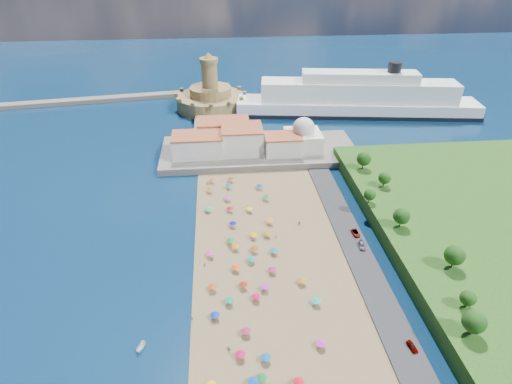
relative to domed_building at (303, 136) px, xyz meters
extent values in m
plane|color=#071938|center=(-30.00, -71.00, -8.97)|extent=(700.00, 700.00, 0.00)
cube|color=#59544C|center=(-20.00, 2.00, -7.47)|extent=(90.00, 36.00, 3.00)
cube|color=#59544C|center=(-42.00, 37.00, -7.77)|extent=(18.00, 70.00, 2.40)
cube|color=#59544C|center=(-140.00, 82.00, -7.67)|extent=(199.03, 34.77, 2.60)
cube|color=silver|center=(-48.00, -2.00, -1.47)|extent=(22.00, 14.00, 9.00)
cube|color=silver|center=(-28.00, 0.00, -0.47)|extent=(18.00, 16.00, 11.00)
cube|color=silver|center=(-10.00, -4.00, -1.97)|extent=(16.00, 12.00, 8.00)
cube|color=silver|center=(-36.00, 12.00, -0.97)|extent=(24.00, 14.00, 10.00)
cube|color=silver|center=(0.00, 0.00, -1.97)|extent=(16.00, 16.00, 8.00)
sphere|color=silver|center=(0.00, 0.00, 4.03)|extent=(10.00, 10.00, 10.00)
cylinder|color=silver|center=(0.00, 0.00, 7.83)|extent=(1.20, 1.20, 1.60)
cylinder|color=#99814C|center=(-42.00, 67.00, -4.97)|extent=(40.00, 40.00, 8.00)
cylinder|color=#99814C|center=(-42.00, 67.00, 1.53)|extent=(24.00, 24.00, 5.00)
cylinder|color=#99814C|center=(-42.00, 67.00, 11.03)|extent=(9.00, 9.00, 14.00)
cylinder|color=#99814C|center=(-42.00, 67.00, 19.23)|extent=(10.40, 10.40, 2.40)
cone|color=#99814C|center=(-42.00, 67.00, 21.93)|extent=(6.00, 6.00, 3.00)
cube|color=black|center=(40.53, 49.68, -7.88)|extent=(137.82, 38.44, 2.19)
cube|color=white|center=(40.53, 49.68, -4.91)|extent=(136.77, 37.91, 8.12)
cube|color=white|center=(40.53, 49.68, 4.56)|extent=(109.47, 30.68, 10.83)
cube|color=white|center=(40.53, 49.68, 12.68)|extent=(64.28, 21.03, 5.41)
cylinder|color=black|center=(58.41, 47.25, 18.09)|extent=(7.22, 7.22, 5.41)
cylinder|color=gray|center=(-43.11, -31.82, -7.72)|extent=(0.07, 0.07, 2.00)
cone|color=#9E5D0E|center=(-43.11, -31.82, -6.82)|extent=(2.50, 2.50, 0.60)
cylinder|color=gray|center=(-42.27, -86.87, -7.72)|extent=(0.07, 0.07, 2.00)
cone|color=#C5430F|center=(-42.27, -86.87, -6.82)|extent=(2.50, 2.50, 0.60)
cylinder|color=gray|center=(-35.21, -79.26, -7.72)|extent=(0.07, 0.07, 2.00)
cone|color=#FD480B|center=(-35.21, -79.26, -6.82)|extent=(2.50, 2.50, 0.60)
cylinder|color=gray|center=(-34.03, -103.71, -7.72)|extent=(0.07, 0.07, 2.00)
cone|color=#982043|center=(-34.03, -103.71, -6.82)|extent=(2.50, 2.50, 0.60)
cylinder|color=gray|center=(-21.66, -39.68, -7.72)|extent=(0.07, 0.07, 2.00)
cone|color=#136B3B|center=(-21.66, -39.68, -6.82)|extent=(2.50, 2.50, 0.60)
cylinder|color=gray|center=(-33.48, -86.82, -7.72)|extent=(0.07, 0.07, 2.00)
cone|color=maroon|center=(-33.48, -86.82, -6.82)|extent=(2.50, 2.50, 0.60)
cylinder|color=gray|center=(-23.38, -119.09, -7.72)|extent=(0.07, 0.07, 2.00)
cone|color=red|center=(-23.38, -119.09, -6.82)|extent=(2.50, 2.50, 0.60)
cylinder|color=gray|center=(-31.53, -117.32, -7.72)|extent=(0.07, 0.07, 2.00)
cone|color=#12682E|center=(-31.53, -117.32, -6.82)|extent=(2.50, 2.50, 0.60)
cylinder|color=gray|center=(-42.01, -23.91, -7.72)|extent=(0.07, 0.07, 2.00)
cone|color=#E74D0A|center=(-42.01, -23.91, -6.82)|extent=(2.50, 2.50, 0.60)
cylinder|color=gray|center=(-29.92, -111.97, -7.72)|extent=(0.07, 0.07, 2.00)
cone|color=#0B5595|center=(-29.92, -111.97, -6.82)|extent=(2.50, 2.50, 0.60)
cylinder|color=gray|center=(-35.05, -56.04, -7.72)|extent=(0.07, 0.07, 2.00)
cone|color=#0B0D94|center=(-35.05, -56.04, -6.82)|extent=(2.50, 2.50, 0.60)
cylinder|color=gray|center=(-35.48, -29.24, -7.72)|extent=(0.07, 0.07, 2.00)
cone|color=#105B93|center=(-35.48, -29.24, -6.82)|extent=(2.50, 2.50, 0.60)
cylinder|color=gray|center=(-34.83, -69.03, -7.72)|extent=(0.07, 0.07, 2.00)
cone|color=orange|center=(-34.83, -69.03, -6.82)|extent=(2.50, 2.50, 0.60)
cylinder|color=gray|center=(-36.32, -65.56, -7.72)|extent=(0.07, 0.07, 2.00)
cone|color=#147527|center=(-36.32, -65.56, -6.82)|extent=(2.50, 2.50, 0.60)
cylinder|color=gray|center=(-43.73, -45.78, -7.72)|extent=(0.07, 0.07, 2.00)
cone|color=#109775|center=(-43.73, -45.78, -6.82)|extent=(2.50, 2.50, 0.60)
cylinder|color=gray|center=(-24.41, -81.14, -7.72)|extent=(0.07, 0.07, 2.00)
cone|color=#9D214D|center=(-24.41, -81.14, -6.82)|extent=(2.50, 2.50, 0.60)
cylinder|color=gray|center=(-22.74, -72.20, -7.72)|extent=(0.07, 0.07, 2.00)
cone|color=#0D7279|center=(-22.74, -72.20, -6.82)|extent=(2.50, 2.50, 0.60)
cylinder|color=gray|center=(-33.40, -118.05, -7.72)|extent=(0.07, 0.07, 2.00)
cone|color=#0D42B5|center=(-33.40, -118.05, -6.82)|extent=(2.50, 2.50, 0.60)
cylinder|color=gray|center=(-41.72, -97.59, -7.72)|extent=(0.07, 0.07, 2.00)
cone|color=#0D27AC|center=(-41.72, -97.59, -6.82)|extent=(2.50, 2.50, 0.60)
cylinder|color=gray|center=(-28.84, -70.60, -7.72)|extent=(0.07, 0.07, 2.00)
cone|color=#89440C|center=(-28.84, -70.60, -6.82)|extent=(2.50, 2.50, 0.60)
cylinder|color=gray|center=(-27.43, -88.29, -7.72)|extent=(0.07, 0.07, 2.00)
cone|color=#AE25A9|center=(-27.43, -88.29, -6.82)|extent=(2.50, 2.50, 0.60)
cylinder|color=gray|center=(-42.86, -71.92, -7.72)|extent=(0.07, 0.07, 2.00)
cone|color=#C52AA9|center=(-42.86, -71.92, -6.82)|extent=(2.50, 2.50, 0.60)
cylinder|color=gray|center=(-14.15, -95.17, -7.72)|extent=(0.07, 0.07, 2.00)
cone|color=#119F8E|center=(-14.15, -95.17, -6.82)|extent=(2.50, 2.50, 0.60)
cylinder|color=gray|center=(-23.89, -62.89, -7.72)|extent=(0.07, 0.07, 2.00)
cone|color=#8C6A0C|center=(-23.89, -62.89, -6.82)|extent=(2.50, 2.50, 0.60)
cylinder|color=gray|center=(-37.81, -92.72, -7.72)|extent=(0.07, 0.07, 2.00)
cone|color=#0E8064|center=(-37.81, -92.72, -6.82)|extent=(2.50, 2.50, 0.60)
cylinder|color=gray|center=(-22.05, -55.55, -7.72)|extent=(0.07, 0.07, 2.00)
cone|color=orange|center=(-22.05, -55.55, -6.82)|extent=(2.50, 2.50, 0.60)
cylinder|color=gray|center=(-36.25, -38.61, -7.72)|extent=(0.07, 0.07, 2.00)
cone|color=#C029B4|center=(-36.25, -38.61, -6.82)|extent=(2.50, 2.50, 0.60)
cylinder|color=gray|center=(-34.34, -23.82, -7.72)|extent=(0.07, 0.07, 2.00)
cone|color=#7C350B|center=(-34.34, -23.82, -6.82)|extent=(2.50, 2.50, 0.60)
cylinder|color=gray|center=(-35.65, -46.42, -7.72)|extent=(0.07, 0.07, 2.00)
cone|color=#A70D1E|center=(-35.65, -46.42, -6.82)|extent=(2.50, 2.50, 0.60)
cylinder|color=gray|center=(-30.26, -75.77, -7.72)|extent=(0.07, 0.07, 2.00)
cone|color=#0F7F8F|center=(-30.26, -75.77, -6.82)|extent=(2.50, 2.50, 0.60)
cylinder|color=gray|center=(-23.19, -30.80, -7.72)|extent=(0.07, 0.07, 2.00)
cone|color=navy|center=(-23.19, -30.80, -6.82)|extent=(2.50, 2.50, 0.60)
cylinder|color=gray|center=(-28.62, -47.25, -7.72)|extent=(0.07, 0.07, 2.00)
cone|color=#D8E00C|center=(-28.62, -47.25, -6.82)|extent=(2.50, 2.50, 0.60)
cylinder|color=gray|center=(-30.35, -91.96, -7.72)|extent=(0.07, 0.07, 2.00)
cone|color=#BA0E34|center=(-30.35, -91.96, -6.82)|extent=(2.50, 2.50, 0.60)
cylinder|color=gray|center=(-16.00, -109.24, -7.72)|extent=(0.07, 0.07, 2.00)
cone|color=#B927A5|center=(-16.00, -109.24, -6.82)|extent=(2.50, 2.50, 0.60)
cylinder|color=gray|center=(-35.85, -110.57, -7.72)|extent=(0.07, 0.07, 2.00)
cone|color=#B90E3A|center=(-35.85, -110.57, -6.82)|extent=(2.50, 2.50, 0.60)
cylinder|color=gray|center=(-16.50, -86.75, -7.72)|extent=(0.07, 0.07, 2.00)
cone|color=#A1760E|center=(-16.50, -86.75, -6.82)|extent=(2.50, 2.50, 0.60)
cylinder|color=gray|center=(-28.58, -63.28, -7.72)|extent=(0.07, 0.07, 2.00)
cone|color=#FF980B|center=(-28.58, -63.28, -6.82)|extent=(2.50, 2.50, 0.60)
imported|color=tan|center=(-29.06, -44.72, -7.86)|extent=(0.88, 0.70, 1.72)
imported|color=tan|center=(-44.63, -75.98, -7.94)|extent=(0.75, 0.88, 1.57)
imported|color=tan|center=(-11.75, -57.20, -7.84)|extent=(1.32, 1.66, 1.77)
imported|color=tan|center=(-38.49, -107.97, -7.91)|extent=(1.58, 0.97, 1.63)
imported|color=tan|center=(-20.74, -36.84, -7.86)|extent=(1.04, 1.28, 1.73)
imported|color=tan|center=(-21.01, -63.98, -7.91)|extent=(0.70, 0.59, 1.64)
imported|color=tan|center=(-47.65, -97.50, -7.88)|extent=(0.73, 0.62, 1.68)
imported|color=tan|center=(-44.15, -25.89, -7.92)|extent=(1.02, 0.65, 1.62)
imported|color=white|center=(-59.82, -105.31, -8.27)|extent=(2.59, 3.92, 1.42)
imported|color=gray|center=(6.00, -111.83, -7.66)|extent=(2.02, 3.81, 1.24)
imported|color=gray|center=(6.00, -64.95, -7.64)|extent=(2.27, 4.65, 1.27)
imported|color=gray|center=(6.00, -71.84, -7.58)|extent=(2.55, 4.97, 1.38)
cylinder|color=#382314|center=(18.51, -113.38, -1.42)|extent=(0.50, 0.50, 3.12)
sphere|color=#14380F|center=(18.51, -113.38, 1.39)|extent=(5.61, 5.61, 5.61)
cylinder|color=#382314|center=(21.89, -104.93, -1.84)|extent=(0.50, 0.50, 2.26)
sphere|color=#14380F|center=(21.89, -104.93, 0.19)|extent=(4.07, 4.07, 4.07)
cylinder|color=#382314|center=(25.78, -89.99, -1.37)|extent=(0.50, 0.50, 3.21)
sphere|color=#14380F|center=(25.78, -89.99, 1.52)|extent=(5.78, 5.78, 5.78)
cylinder|color=#382314|center=(18.79, -69.15, -1.47)|extent=(0.50, 0.50, 3.01)
sphere|color=#14380F|center=(18.79, -69.15, 1.24)|extent=(5.42, 5.42, 5.42)
cylinder|color=#382314|center=(13.51, -53.65, -1.81)|extent=(0.50, 0.50, 2.33)
sphere|color=#14380F|center=(13.51, -53.65, 0.29)|extent=(4.20, 4.20, 4.20)
cylinder|color=#382314|center=(22.67, -43.05, -1.68)|extent=(0.50, 0.50, 2.59)
sphere|color=#14380F|center=(22.67, -43.05, 0.65)|extent=(4.66, 4.66, 4.66)
cylinder|color=#382314|center=(19.41, -28.09, -1.37)|extent=(0.50, 0.50, 3.21)
sphere|color=#14380F|center=(19.41, -28.09, 1.52)|extent=(5.77, 5.77, 5.77)
camera|label=1|loc=(-38.48, -178.18, 77.65)|focal=30.00mm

